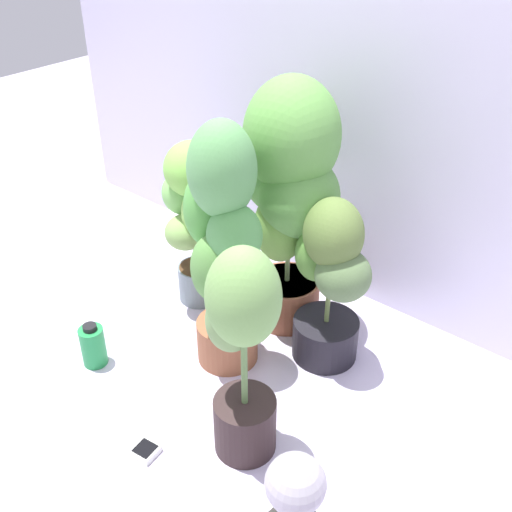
{
  "coord_description": "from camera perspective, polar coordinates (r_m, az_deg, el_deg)",
  "views": [
    {
      "loc": [
        1.25,
        -1.16,
        1.65
      ],
      "look_at": [
        0.06,
        0.27,
        0.44
      ],
      "focal_mm": 43.27,
      "sensor_mm": 36.0,
      "label": 1
    }
  ],
  "objects": [
    {
      "name": "ground_plane",
      "position": [
        2.37,
        -5.34,
        -11.28
      ],
      "size": [
        8.0,
        8.0,
        0.0
      ],
      "primitive_type": "plane",
      "color": "silver",
      "rests_on": "ground"
    },
    {
      "name": "mylar_back_wall",
      "position": [
        2.46,
        8.12,
        17.35
      ],
      "size": [
        3.2,
        0.01,
        2.0
      ],
      "primitive_type": "cube",
      "color": "silver",
      "rests_on": "ground"
    },
    {
      "name": "potted_plant_back_center",
      "position": [
        2.3,
        3.15,
        6.72
      ],
      "size": [
        0.52,
        0.52,
        1.03
      ],
      "color": "#935238",
      "rests_on": "ground"
    },
    {
      "name": "potted_plant_back_right",
      "position": [
        2.25,
        6.85,
        -1.85
      ],
      "size": [
        0.37,
        0.32,
        0.68
      ],
      "color": "black",
      "rests_on": "ground"
    },
    {
      "name": "potted_plant_front_right",
      "position": [
        1.84,
        -1.32,
        -7.99
      ],
      "size": [
        0.3,
        0.28,
        0.77
      ],
      "color": "#302222",
      "rests_on": "ground"
    },
    {
      "name": "potted_plant_back_left",
      "position": [
        2.51,
        -5.75,
        4.34
      ],
      "size": [
        0.41,
        0.34,
        0.74
      ],
      "color": "slate",
      "rests_on": "ground"
    },
    {
      "name": "potted_plant_center",
      "position": [
        2.13,
        -3.26,
        1.91
      ],
      "size": [
        0.4,
        0.32,
        0.97
      ],
      "color": "#925536",
      "rests_on": "ground"
    },
    {
      "name": "hygrometer_box",
      "position": [
        2.15,
        -10.19,
        -17.31
      ],
      "size": [
        0.09,
        0.09,
        0.03
      ],
      "rotation": [
        0.0,
        0.0,
        1.7
      ],
      "color": "white",
      "rests_on": "ground"
    },
    {
      "name": "floor_fan",
      "position": [
        1.8,
        3.64,
        -20.87
      ],
      "size": [
        0.23,
        0.23,
        0.31
      ],
      "rotation": [
        0.0,
        0.0,
        2.06
      ],
      "color": "#272522",
      "rests_on": "ground"
    },
    {
      "name": "nutrient_bottle",
      "position": [
        2.45,
        -14.83,
        -8.0
      ],
      "size": [
        0.09,
        0.09,
        0.18
      ],
      "color": "#238E46",
      "rests_on": "ground"
    }
  ]
}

